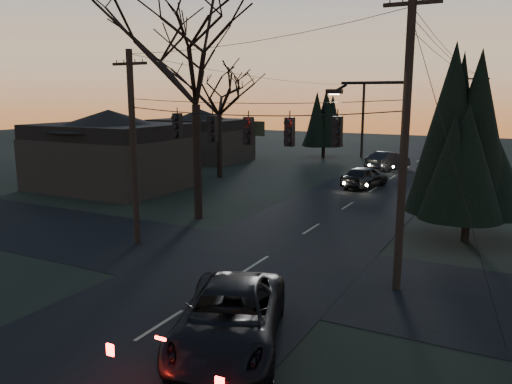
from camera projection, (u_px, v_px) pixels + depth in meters
The scene contains 16 objects.
main_road at pixel (337, 213), 28.44m from camera, with size 8.00×120.00×0.02m, color black.
cross_road at pixel (256, 264), 19.75m from camera, with size 60.00×7.00×0.02m, color black.
utility_pole_right at pixel (396, 289), 17.24m from camera, with size 5.00×0.30×10.00m, color black, non-canonical shape.
utility_pole_left at pixel (138, 244), 22.48m from camera, with size 1.80×0.30×8.50m, color black, non-canonical shape.
utility_pole_far_r at pixel (470, 176), 41.59m from camera, with size 1.80×0.30×8.50m, color black, non-canonical shape.
utility_pole_far_l at pixel (361, 157), 53.78m from camera, with size 0.30×0.30×8.00m, color black, non-canonical shape.
span_signal_assembly at pixel (250, 130), 18.84m from camera, with size 11.50×0.44×1.50m.
bare_tree_left at pixel (195, 56), 25.52m from camera, with size 9.95×9.95×12.24m.
evergreen_right at pixel (473, 143), 22.13m from camera, with size 4.35×4.35×7.81m.
bare_tree_dist at pixel (219, 90), 39.36m from camera, with size 7.51×7.51×10.06m.
evergreen_dist at pixel (324, 123), 53.52m from camera, with size 3.70×3.70×6.19m.
house_left_near at pixel (110, 149), 35.65m from camera, with size 10.00×8.00×5.60m.
house_left_far at pixel (201, 135), 50.97m from camera, with size 9.00×7.00×5.20m.
suv_near at pixel (230, 318), 13.17m from camera, with size 2.64×5.72×1.59m, color black.
sedan_oncoming_a at pixel (365, 177), 36.05m from camera, with size 1.86×4.61×1.57m, color black.
sedan_oncoming_b at pixel (388, 161), 44.86m from camera, with size 1.70×4.88×1.61m, color black.
Camera 1 is at (8.75, -6.68, 6.60)m, focal length 35.00 mm.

